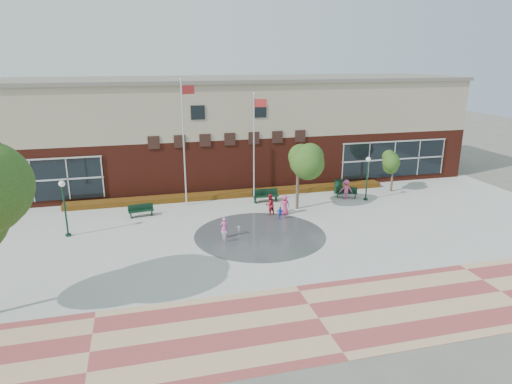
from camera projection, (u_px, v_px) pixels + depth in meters
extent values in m
plane|color=#666056|center=(273.00, 254.00, 26.44)|extent=(120.00, 120.00, 0.00)
cube|color=#A8A8A0|center=(256.00, 230.00, 30.15)|extent=(46.00, 18.00, 0.01)
cube|color=#9C3F3E|center=(319.00, 318.00, 19.94)|extent=(46.00, 6.00, 0.01)
cylinder|color=#383A3D|center=(260.00, 235.00, 29.22)|extent=(8.40, 8.40, 0.01)
cube|color=#5B1F14|center=(219.00, 155.00, 42.02)|extent=(44.00, 10.00, 4.50)
cube|color=tan|center=(218.00, 106.00, 40.73)|extent=(44.00, 10.00, 4.50)
cube|color=slate|center=(218.00, 79.00, 40.07)|extent=(44.40, 10.40, 0.30)
cube|color=black|center=(32.00, 181.00, 33.82)|extent=(10.00, 0.12, 3.19)
cube|color=black|center=(394.00, 159.00, 41.00)|extent=(10.00, 0.12, 3.19)
cube|color=black|center=(198.00, 113.00, 35.47)|extent=(1.10, 0.10, 1.10)
cube|color=black|center=(260.00, 111.00, 36.66)|extent=(1.10, 0.10, 1.10)
cube|color=#8E1305|center=(233.00, 197.00, 37.20)|extent=(26.00, 1.20, 0.40)
cylinder|color=silver|center=(184.00, 145.00, 33.74)|extent=(0.11, 0.11, 9.37)
sphere|color=silver|center=(181.00, 79.00, 32.38)|extent=(0.18, 0.18, 0.18)
cube|color=#B22827|center=(188.00, 90.00, 32.86)|extent=(0.98, 0.35, 0.63)
cylinder|color=silver|center=(254.00, 151.00, 34.35)|extent=(0.11, 0.11, 8.35)
sphere|color=silver|center=(254.00, 93.00, 33.14)|extent=(0.17, 0.17, 0.17)
cube|color=#B22827|center=(260.00, 103.00, 33.37)|extent=(0.95, 0.20, 0.59)
cylinder|color=black|center=(65.00, 212.00, 28.57)|extent=(0.12, 0.12, 3.30)
cylinder|color=black|center=(68.00, 235.00, 29.02)|extent=(0.35, 0.35, 0.16)
sphere|color=silver|center=(62.00, 184.00, 28.05)|extent=(0.39, 0.39, 0.39)
cylinder|color=black|center=(367.00, 181.00, 35.83)|extent=(0.11, 0.11, 3.16)
cylinder|color=black|center=(366.00, 199.00, 36.26)|extent=(0.33, 0.33, 0.15)
sphere|color=silver|center=(368.00, 159.00, 35.33)|extent=(0.37, 0.37, 0.37)
cube|color=black|center=(141.00, 211.00, 32.44)|extent=(1.82, 0.72, 0.06)
cube|color=black|center=(140.00, 207.00, 32.56)|extent=(1.76, 0.28, 0.44)
cube|color=black|center=(266.00, 196.00, 35.63)|extent=(2.05, 0.58, 0.07)
cube|color=black|center=(265.00, 192.00, 35.79)|extent=(2.04, 0.07, 0.51)
cube|color=black|center=(346.00, 193.00, 36.75)|extent=(1.74, 1.11, 0.06)
cube|color=black|center=(347.00, 190.00, 36.89)|extent=(1.57, 0.73, 0.42)
cylinder|color=black|center=(338.00, 187.00, 37.85)|extent=(0.69, 0.69, 1.15)
cylinder|color=black|center=(339.00, 180.00, 37.68)|extent=(0.73, 0.73, 0.07)
cylinder|color=#44332B|center=(297.00, 188.00, 33.79)|extent=(0.22, 0.22, 3.30)
cylinder|color=#44332B|center=(392.00, 179.00, 38.34)|extent=(0.19, 0.19, 2.15)
cone|color=white|center=(224.00, 243.00, 28.01)|extent=(0.36, 0.36, 0.69)
cone|color=white|center=(239.00, 233.00, 29.53)|extent=(0.19, 0.19, 0.44)
imported|color=pink|center=(224.00, 228.00, 28.58)|extent=(0.54, 0.40, 1.36)
imported|color=red|center=(270.00, 205.00, 32.68)|extent=(0.95, 0.85, 1.59)
imported|color=#D23C73|center=(285.00, 205.00, 32.78)|extent=(0.79, 0.58, 1.47)
imported|color=blue|center=(280.00, 213.00, 31.82)|extent=(0.60, 0.43, 0.95)
imported|color=#CA477B|center=(346.00, 189.00, 36.37)|extent=(1.15, 0.85, 1.59)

